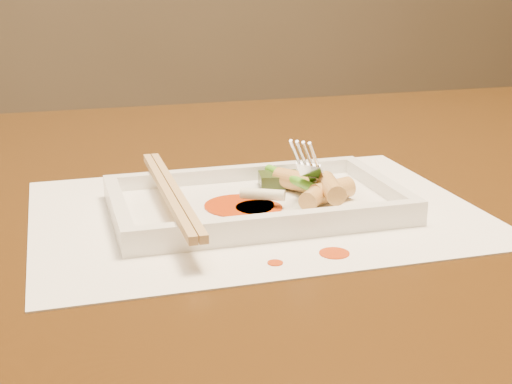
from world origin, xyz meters
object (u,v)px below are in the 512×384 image
object	(u,v)px
table	(245,271)
plate_base	(256,207)
fork	(323,114)
placemat	(256,211)
chopstick_a	(166,192)

from	to	relation	value
table	plate_base	bearing A→B (deg)	-99.33
plate_base	fork	distance (m)	0.11
placemat	fork	size ratio (longest dim) A/B	2.86
plate_base	table	bearing A→B (deg)	80.67
placemat	plate_base	bearing A→B (deg)	0.00
table	chopstick_a	bearing A→B (deg)	-135.48
table	placemat	distance (m)	0.14
plate_base	fork	size ratio (longest dim) A/B	1.86
table	fork	world-z (taller)	fork
placemat	table	bearing A→B (deg)	80.67
fork	table	bearing A→B (deg)	124.74
chopstick_a	fork	xyz separation A→B (m)	(0.15, 0.02, 0.06)
table	chopstick_a	world-z (taller)	chopstick_a
table	chopstick_a	distance (m)	0.19
placemat	chopstick_a	bearing A→B (deg)	180.00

